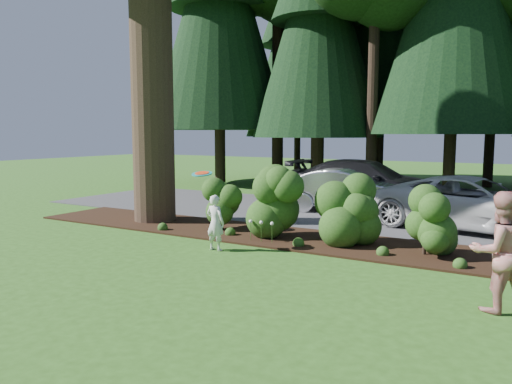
{
  "coord_description": "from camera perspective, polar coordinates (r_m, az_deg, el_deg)",
  "views": [
    {
      "loc": [
        5.64,
        -7.93,
        2.68
      ],
      "look_at": [
        -0.26,
        2.08,
        1.3
      ],
      "focal_mm": 35.0,
      "sensor_mm": 36.0,
      "label": 1
    }
  ],
  "objects": [
    {
      "name": "lily_cluster",
      "position": [
        12.12,
        0.6,
        -3.61
      ],
      "size": [
        0.69,
        0.09,
        0.57
      ],
      "color": "#214314",
      "rests_on": "ground"
    },
    {
      "name": "adult",
      "position": [
        8.33,
        26.07,
        -6.17
      ],
      "size": [
        1.12,
        1.06,
        1.83
      ],
      "primitive_type": "imported",
      "rotation": [
        0.0,
        0.0,
        3.7
      ],
      "color": "#AD1817",
      "rests_on": "ground"
    },
    {
      "name": "child",
      "position": [
        11.44,
        -4.68,
        -3.51
      ],
      "size": [
        0.48,
        0.33,
        1.29
      ],
      "primitive_type": "imported",
      "rotation": [
        0.0,
        0.0,
        3.1
      ],
      "color": "silver",
      "rests_on": "ground"
    },
    {
      "name": "shrub_row",
      "position": [
        12.24,
        6.68,
        -2.07
      ],
      "size": [
        6.53,
        1.6,
        1.61
      ],
      "color": "#214314",
      "rests_on": "ground"
    },
    {
      "name": "mulch_bed",
      "position": [
        12.8,
        3.68,
        -5.21
      ],
      "size": [
        16.0,
        2.5,
        0.05
      ],
      "primitive_type": "cube",
      "color": "black",
      "rests_on": "ground"
    },
    {
      "name": "car_dark_suv",
      "position": [
        18.73,
        12.51,
        1.05
      ],
      "size": [
        5.88,
        2.69,
        1.67
      ],
      "primitive_type": "imported",
      "rotation": [
        0.0,
        0.0,
        1.63
      ],
      "color": "black",
      "rests_on": "driveway"
    },
    {
      "name": "frisbee",
      "position": [
        11.4,
        -6.2,
        2.11
      ],
      "size": [
        0.47,
        0.47,
        0.11
      ],
      "color": "teal",
      "rests_on": "ground"
    },
    {
      "name": "driveway",
      "position": [
        16.65,
        10.3,
        -2.55
      ],
      "size": [
        22.0,
        6.0,
        0.03
      ],
      "primitive_type": "cube",
      "color": "#38383A",
      "rests_on": "ground"
    },
    {
      "name": "car_silver_wagon",
      "position": [
        17.09,
        10.35,
        0.15
      ],
      "size": [
        4.52,
        2.2,
        1.43
      ],
      "primitive_type": "imported",
      "rotation": [
        0.0,
        0.0,
        1.74
      ],
      "color": "silver",
      "rests_on": "driveway"
    },
    {
      "name": "ground",
      "position": [
        10.1,
        -4.78,
        -8.65
      ],
      "size": [
        80.0,
        80.0,
        0.0
      ],
      "primitive_type": "plane",
      "color": "#285016",
      "rests_on": "ground"
    },
    {
      "name": "car_white_suv",
      "position": [
        14.85,
        23.58,
        -1.21
      ],
      "size": [
        5.62,
        3.29,
        1.47
      ],
      "primitive_type": "imported",
      "rotation": [
        0.0,
        0.0,
        1.4
      ],
      "color": "silver",
      "rests_on": "driveway"
    }
  ]
}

